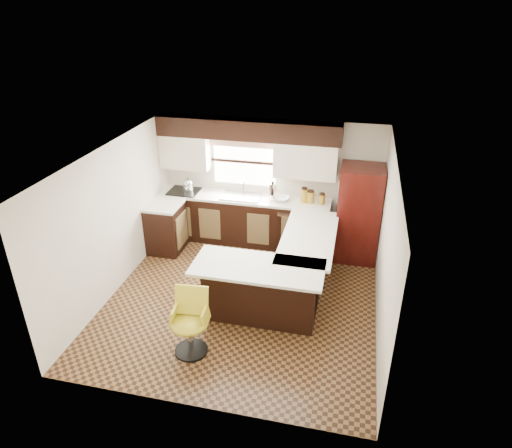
% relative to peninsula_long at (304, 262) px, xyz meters
% --- Properties ---
extents(floor, '(4.40, 4.40, 0.00)m').
position_rel_peninsula_long_xyz_m(floor, '(-0.90, -0.62, -0.45)').
color(floor, '#49301A').
rests_on(floor, ground).
extents(ceiling, '(4.40, 4.40, 0.00)m').
position_rel_peninsula_long_xyz_m(ceiling, '(-0.90, -0.62, 1.95)').
color(ceiling, silver).
rests_on(ceiling, wall_back).
extents(wall_back, '(4.40, 0.00, 4.40)m').
position_rel_peninsula_long_xyz_m(wall_back, '(-0.90, 1.58, 0.75)').
color(wall_back, beige).
rests_on(wall_back, floor).
extents(wall_front, '(4.40, 0.00, 4.40)m').
position_rel_peninsula_long_xyz_m(wall_front, '(-0.90, -2.83, 0.75)').
color(wall_front, beige).
rests_on(wall_front, floor).
extents(wall_left, '(0.00, 4.40, 4.40)m').
position_rel_peninsula_long_xyz_m(wall_left, '(-3.00, -0.62, 0.75)').
color(wall_left, beige).
rests_on(wall_left, floor).
extents(wall_right, '(0.00, 4.40, 4.40)m').
position_rel_peninsula_long_xyz_m(wall_right, '(1.20, -0.62, 0.75)').
color(wall_right, beige).
rests_on(wall_right, floor).
extents(base_cab_back, '(3.30, 0.60, 0.90)m').
position_rel_peninsula_long_xyz_m(base_cab_back, '(-1.35, 1.28, 0.00)').
color(base_cab_back, black).
rests_on(base_cab_back, floor).
extents(base_cab_left, '(0.60, 0.70, 0.90)m').
position_rel_peninsula_long_xyz_m(base_cab_left, '(-2.70, 0.62, 0.00)').
color(base_cab_left, black).
rests_on(base_cab_left, floor).
extents(counter_back, '(3.30, 0.60, 0.04)m').
position_rel_peninsula_long_xyz_m(counter_back, '(-1.35, 1.28, 0.47)').
color(counter_back, silver).
rests_on(counter_back, base_cab_back).
extents(counter_left, '(0.60, 0.70, 0.04)m').
position_rel_peninsula_long_xyz_m(counter_left, '(-2.70, 0.62, 0.47)').
color(counter_left, silver).
rests_on(counter_left, base_cab_left).
extents(soffit, '(3.40, 0.35, 0.36)m').
position_rel_peninsula_long_xyz_m(soffit, '(-1.30, 1.40, 1.77)').
color(soffit, black).
rests_on(soffit, wall_back).
extents(upper_cab_left, '(0.94, 0.35, 0.64)m').
position_rel_peninsula_long_xyz_m(upper_cab_left, '(-2.52, 1.40, 1.27)').
color(upper_cab_left, beige).
rests_on(upper_cab_left, wall_back).
extents(upper_cab_right, '(1.14, 0.35, 0.64)m').
position_rel_peninsula_long_xyz_m(upper_cab_right, '(-0.22, 1.40, 1.27)').
color(upper_cab_right, beige).
rests_on(upper_cab_right, wall_back).
extents(window_pane, '(1.20, 0.02, 0.90)m').
position_rel_peninsula_long_xyz_m(window_pane, '(-1.40, 1.56, 1.10)').
color(window_pane, white).
rests_on(window_pane, wall_back).
extents(valance, '(1.30, 0.06, 0.18)m').
position_rel_peninsula_long_xyz_m(valance, '(-1.40, 1.52, 1.49)').
color(valance, '#D19B93').
rests_on(valance, wall_back).
extents(sink, '(0.75, 0.45, 0.03)m').
position_rel_peninsula_long_xyz_m(sink, '(-1.40, 1.25, 0.51)').
color(sink, '#B2B2B7').
rests_on(sink, counter_back).
extents(dishwasher, '(0.58, 0.03, 0.78)m').
position_rel_peninsula_long_xyz_m(dishwasher, '(-0.35, 0.99, -0.02)').
color(dishwasher, black).
rests_on(dishwasher, floor).
extents(cooktop, '(0.58, 0.50, 0.02)m').
position_rel_peninsula_long_xyz_m(cooktop, '(-2.55, 1.25, 0.51)').
color(cooktop, black).
rests_on(cooktop, counter_back).
extents(peninsula_long, '(0.60, 1.95, 0.90)m').
position_rel_peninsula_long_xyz_m(peninsula_long, '(0.00, 0.00, 0.00)').
color(peninsula_long, black).
rests_on(peninsula_long, floor).
extents(peninsula_return, '(1.65, 0.60, 0.90)m').
position_rel_peninsula_long_xyz_m(peninsula_return, '(-0.53, -0.97, 0.00)').
color(peninsula_return, black).
rests_on(peninsula_return, floor).
extents(counter_pen_long, '(0.84, 1.95, 0.04)m').
position_rel_peninsula_long_xyz_m(counter_pen_long, '(0.05, 0.00, 0.47)').
color(counter_pen_long, silver).
rests_on(counter_pen_long, peninsula_long).
extents(counter_pen_return, '(1.89, 0.84, 0.04)m').
position_rel_peninsula_long_xyz_m(counter_pen_return, '(-0.55, -1.06, 0.47)').
color(counter_pen_return, silver).
rests_on(counter_pen_return, peninsula_return).
extents(refrigerator, '(0.75, 0.72, 1.76)m').
position_rel_peninsula_long_xyz_m(refrigerator, '(0.80, 1.16, 0.43)').
color(refrigerator, '#3A0D09').
rests_on(refrigerator, floor).
extents(bar_chair, '(0.54, 0.54, 0.93)m').
position_rel_peninsula_long_xyz_m(bar_chair, '(-1.29, -1.94, 0.02)').
color(bar_chair, gold).
rests_on(bar_chair, floor).
extents(kettle, '(0.20, 0.20, 0.27)m').
position_rel_peninsula_long_xyz_m(kettle, '(-2.46, 1.26, 0.65)').
color(kettle, silver).
rests_on(kettle, cooktop).
extents(percolator, '(0.15, 0.15, 0.32)m').
position_rel_peninsula_long_xyz_m(percolator, '(-0.80, 1.28, 0.66)').
color(percolator, silver).
rests_on(percolator, counter_back).
extents(mixing_bowl, '(0.32, 0.32, 0.08)m').
position_rel_peninsula_long_xyz_m(mixing_bowl, '(-0.63, 1.28, 0.53)').
color(mixing_bowl, white).
rests_on(mixing_bowl, counter_back).
extents(canister_large, '(0.13, 0.13, 0.26)m').
position_rel_peninsula_long_xyz_m(canister_large, '(-0.20, 1.30, 0.62)').
color(canister_large, olive).
rests_on(canister_large, counter_back).
extents(canister_med, '(0.14, 0.14, 0.22)m').
position_rel_peninsula_long_xyz_m(canister_med, '(-0.09, 1.30, 0.60)').
color(canister_med, olive).
rests_on(canister_med, counter_back).
extents(canister_small, '(0.12, 0.12, 0.18)m').
position_rel_peninsula_long_xyz_m(canister_small, '(0.12, 1.30, 0.58)').
color(canister_small, olive).
rests_on(canister_small, counter_back).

